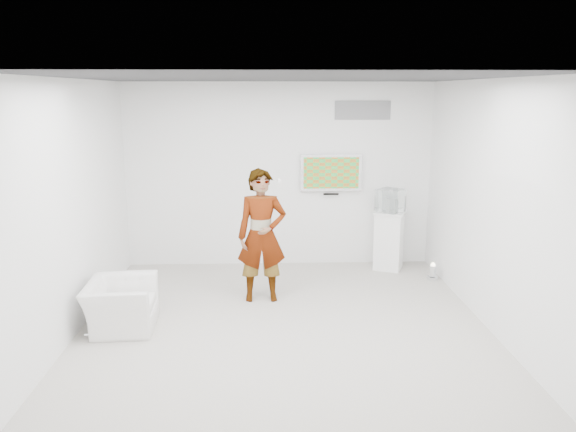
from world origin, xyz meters
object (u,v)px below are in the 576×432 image
(person, at_px, (262,236))
(floor_uplight, at_px, (433,272))
(pedestal, at_px, (389,240))
(armchair, at_px, (121,305))
(tv, at_px, (331,173))

(person, distance_m, floor_uplight, 2.83)
(person, bearing_deg, pedestal, 29.83)
(pedestal, bearing_deg, armchair, -149.48)
(person, relative_size, floor_uplight, 7.12)
(tv, bearing_deg, pedestal, -18.10)
(person, bearing_deg, tv, 52.38)
(pedestal, bearing_deg, floor_uplight, -46.91)
(tv, xyz_separation_m, armchair, (-2.85, -2.53, -1.25))
(pedestal, bearing_deg, tv, 161.90)
(pedestal, height_order, floor_uplight, pedestal)
(person, xyz_separation_m, floor_uplight, (2.62, 0.72, -0.79))
(tv, xyz_separation_m, floor_uplight, (1.49, -0.91, -1.42))
(armchair, height_order, floor_uplight, armchair)
(armchair, bearing_deg, tv, -51.27)
(tv, distance_m, pedestal, 1.45)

